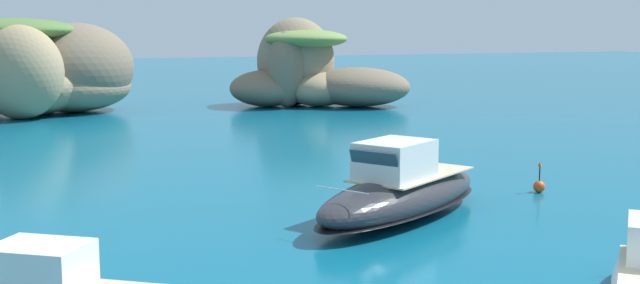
{
  "coord_description": "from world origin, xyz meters",
  "views": [
    {
      "loc": [
        -13.52,
        -14.0,
        7.62
      ],
      "look_at": [
        -0.39,
        15.78,
        2.9
      ],
      "focal_mm": 43.37,
      "sensor_mm": 36.0,
      "label": 1
    }
  ],
  "objects": [
    {
      "name": "islet_large",
      "position": [
        -9.94,
        61.54,
        4.05
      ],
      "size": [
        23.56,
        18.16,
        9.21
      ],
      "color": "#9E8966",
      "rests_on": "ground"
    },
    {
      "name": "islet_small",
      "position": [
        17.0,
        58.13,
        3.36
      ],
      "size": [
        18.89,
        16.18,
        8.91
      ],
      "color": "#84755B",
      "rests_on": "ground"
    },
    {
      "name": "motorboat_charcoal",
      "position": [
        1.91,
        12.84,
        1.09
      ],
      "size": [
        11.25,
        8.32,
        3.25
      ],
      "color": "#2D2D33",
      "rests_on": "ground"
    },
    {
      "name": "channel_buoy",
      "position": [
        10.46,
        14.63,
        0.34
      ],
      "size": [
        0.56,
        0.56,
        1.48
      ],
      "color": "#E54C19",
      "rests_on": "ground"
    }
  ]
}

